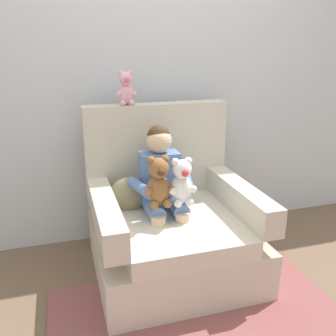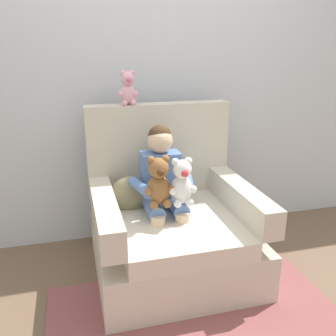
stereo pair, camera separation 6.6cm
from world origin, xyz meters
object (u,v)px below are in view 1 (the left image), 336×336
Objects in this scene: armchair at (171,225)px; seated_child at (162,181)px; plush_brown at (159,183)px; plush_pink_on_backrest at (126,89)px; plush_white at (182,183)px; throw_pillow at (128,195)px.

seated_child is at bearing 153.23° from armchair.
plush_pink_on_backrest is (-0.10, 0.48, 0.53)m from plush_brown.
plush_white is 0.43m from throw_pillow.
plush_pink_on_backrest reaches higher than plush_white.
plush_pink_on_backrest reaches higher than plush_brown.
seated_child is (-0.05, 0.03, 0.32)m from armchair.
plush_brown is 1.38× the size of plush_pink_on_backrest.
armchair is 0.99m from plush_pink_on_backrest.
armchair is at bearing 118.67° from plush_white.
throw_pillow is (-0.27, 0.13, 0.21)m from armchair.
seated_child is 0.69m from plush_pink_on_backrest.
seated_child is at bearing 133.28° from plush_white.
plush_brown is 0.33m from throw_pillow.
plush_pink_on_backrest is at bearing 120.87° from armchair.
plush_brown is 0.15m from plush_white.
plush_white is (0.03, -0.14, 0.36)m from armchair.
seated_child is at bearing -76.56° from plush_pink_on_backrest.
plush_white is (0.08, -0.17, 0.04)m from seated_child.
plush_brown is at bearing -121.70° from seated_child.
plush_pink_on_backrest is 0.92× the size of throw_pillow.
seated_child is 0.26m from throw_pillow.
plush_pink_on_backrest is (-0.22, 0.36, 0.90)m from armchair.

